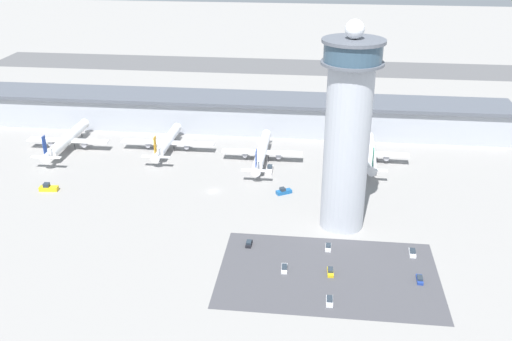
{
  "coord_description": "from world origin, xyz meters",
  "views": [
    {
      "loc": [
        38.35,
        -190.42,
        96.14
      ],
      "look_at": [
        15.85,
        5.15,
        7.18
      ],
      "focal_mm": 40.0,
      "sensor_mm": 36.0,
      "label": 1
    }
  ],
  "objects_px": {
    "service_truck_catering": "(270,170)",
    "service_truck_fuel": "(284,192)",
    "car_black_suv": "(412,253)",
    "service_truck_baggage": "(48,188)",
    "car_navy_sedan": "(284,268)",
    "car_silver_sedan": "(330,272)",
    "control_tower": "(348,132)",
    "car_yellow_taxi": "(330,301)",
    "car_grey_coupe": "(328,247)",
    "airplane_gate_charlie": "(262,152)",
    "airplane_gate_bravo": "(167,142)",
    "car_white_wagon": "(249,244)",
    "airplane_gate_alpha": "(67,140)",
    "airplane_gate_delta": "(370,153)",
    "car_maroon_suv": "(420,279)"
  },
  "relations": [
    {
      "from": "service_truck_catering",
      "to": "service_truck_fuel",
      "type": "xyz_separation_m",
      "value": [
        7.08,
        -19.15,
        -0.03
      ]
    },
    {
      "from": "car_black_suv",
      "to": "service_truck_baggage",
      "type": "bearing_deg",
      "value": 167.34
    },
    {
      "from": "car_navy_sedan",
      "to": "car_silver_sedan",
      "type": "height_order",
      "value": "car_silver_sedan"
    },
    {
      "from": "control_tower",
      "to": "service_truck_catering",
      "type": "distance_m",
      "value": 58.81
    },
    {
      "from": "control_tower",
      "to": "car_navy_sedan",
      "type": "xyz_separation_m",
      "value": [
        -17.23,
        -29.18,
        -32.83
      ]
    },
    {
      "from": "service_truck_fuel",
      "to": "car_yellow_taxi",
      "type": "relative_size",
      "value": 1.37
    },
    {
      "from": "car_grey_coupe",
      "to": "car_black_suv",
      "type": "xyz_separation_m",
      "value": [
        25.85,
        -0.11,
        -0.02
      ]
    },
    {
      "from": "airplane_gate_charlie",
      "to": "car_yellow_taxi",
      "type": "xyz_separation_m",
      "value": [
        28.4,
        -93.62,
        -3.89
      ]
    },
    {
      "from": "car_black_suv",
      "to": "airplane_gate_charlie",
      "type": "bearing_deg",
      "value": 129.05
    },
    {
      "from": "car_navy_sedan",
      "to": "car_black_suv",
      "type": "height_order",
      "value": "car_navy_sedan"
    },
    {
      "from": "airplane_gate_bravo",
      "to": "car_silver_sedan",
      "type": "height_order",
      "value": "airplane_gate_bravo"
    },
    {
      "from": "service_truck_fuel",
      "to": "car_grey_coupe",
      "type": "bearing_deg",
      "value": -65.82
    },
    {
      "from": "airplane_gate_bravo",
      "to": "car_yellow_taxi",
      "type": "xyz_separation_m",
      "value": [
        71.08,
        -100.45,
        -3.71
      ]
    },
    {
      "from": "car_white_wagon",
      "to": "airplane_gate_alpha",
      "type": "bearing_deg",
      "value": 142.09
    },
    {
      "from": "car_yellow_taxi",
      "to": "car_grey_coupe",
      "type": "distance_m",
      "value": 27.27
    },
    {
      "from": "car_navy_sedan",
      "to": "car_silver_sedan",
      "type": "distance_m",
      "value": 13.51
    },
    {
      "from": "car_white_wagon",
      "to": "car_silver_sedan",
      "type": "distance_m",
      "value": 28.66
    },
    {
      "from": "car_black_suv",
      "to": "airplane_gate_alpha",
      "type": "bearing_deg",
      "value": 153.71
    },
    {
      "from": "control_tower",
      "to": "airplane_gate_bravo",
      "type": "xyz_separation_m",
      "value": [
        -75.09,
        57.17,
        -29.1
      ]
    },
    {
      "from": "service_truck_baggage",
      "to": "car_yellow_taxi",
      "type": "bearing_deg",
      "value": -28.15
    },
    {
      "from": "airplane_gate_charlie",
      "to": "car_navy_sedan",
      "type": "xyz_separation_m",
      "value": [
        15.18,
        -79.52,
        -3.91
      ]
    },
    {
      "from": "airplane_gate_alpha",
      "to": "car_yellow_taxi",
      "type": "relative_size",
      "value": 9.69
    },
    {
      "from": "service_truck_baggage",
      "to": "car_white_wagon",
      "type": "relative_size",
      "value": 1.68
    },
    {
      "from": "airplane_gate_delta",
      "to": "service_truck_fuel",
      "type": "relative_size",
      "value": 6.3
    },
    {
      "from": "airplane_gate_alpha",
      "to": "control_tower",
      "type": "bearing_deg",
      "value": -24.13
    },
    {
      "from": "airplane_gate_delta",
      "to": "car_navy_sedan",
      "type": "relative_size",
      "value": 8.22
    },
    {
      "from": "airplane_gate_charlie",
      "to": "service_truck_baggage",
      "type": "relative_size",
      "value": 6.01
    },
    {
      "from": "airplane_gate_delta",
      "to": "car_yellow_taxi",
      "type": "relative_size",
      "value": 8.65
    },
    {
      "from": "car_silver_sedan",
      "to": "car_grey_coupe",
      "type": "bearing_deg",
      "value": 92.59
    },
    {
      "from": "control_tower",
      "to": "car_navy_sedan",
      "type": "relative_size",
      "value": 14.36
    },
    {
      "from": "airplane_gate_charlie",
      "to": "car_white_wagon",
      "type": "height_order",
      "value": "airplane_gate_charlie"
    },
    {
      "from": "airplane_gate_alpha",
      "to": "car_white_wagon",
      "type": "height_order",
      "value": "airplane_gate_alpha"
    },
    {
      "from": "service_truck_baggage",
      "to": "control_tower",
      "type": "bearing_deg",
      "value": -6.95
    },
    {
      "from": "car_black_suv",
      "to": "service_truck_fuel",
      "type": "bearing_deg",
      "value": 138.82
    },
    {
      "from": "service_truck_fuel",
      "to": "car_maroon_suv",
      "type": "bearing_deg",
      "value": -50.27
    },
    {
      "from": "service_truck_baggage",
      "to": "car_black_suv",
      "type": "xyz_separation_m",
      "value": [
        131.49,
        -29.54,
        -0.49
      ]
    },
    {
      "from": "airplane_gate_bravo",
      "to": "car_maroon_suv",
      "type": "height_order",
      "value": "airplane_gate_bravo"
    },
    {
      "from": "service_truck_catering",
      "to": "airplane_gate_bravo",
      "type": "bearing_deg",
      "value": 160.15
    },
    {
      "from": "service_truck_catering",
      "to": "airplane_gate_charlie",
      "type": "bearing_deg",
      "value": 113.25
    },
    {
      "from": "service_truck_baggage",
      "to": "car_navy_sedan",
      "type": "relative_size",
      "value": 1.49
    },
    {
      "from": "service_truck_fuel",
      "to": "car_white_wagon",
      "type": "height_order",
      "value": "service_truck_fuel"
    },
    {
      "from": "control_tower",
      "to": "airplane_gate_bravo",
      "type": "relative_size",
      "value": 1.64
    },
    {
      "from": "airplane_gate_charlie",
      "to": "car_white_wagon",
      "type": "xyz_separation_m",
      "value": [
        3.04,
        -67.01,
        -3.92
      ]
    },
    {
      "from": "airplane_gate_bravo",
      "to": "car_black_suv",
      "type": "relative_size",
      "value": 8.56
    },
    {
      "from": "car_yellow_taxi",
      "to": "service_truck_catering",
      "type": "bearing_deg",
      "value": 106.07
    },
    {
      "from": "service_truck_catering",
      "to": "car_white_wagon",
      "type": "bearing_deg",
      "value": -91.33
    },
    {
      "from": "airplane_gate_alpha",
      "to": "service_truck_fuel",
      "type": "bearing_deg",
      "value": -18.25
    },
    {
      "from": "service_truck_catering",
      "to": "car_silver_sedan",
      "type": "bearing_deg",
      "value": -70.75
    },
    {
      "from": "control_tower",
      "to": "car_navy_sedan",
      "type": "bearing_deg",
      "value": -120.57
    },
    {
      "from": "service_truck_catering",
      "to": "car_grey_coupe",
      "type": "xyz_separation_m",
      "value": [
        23.71,
        -56.2,
        -0.3
      ]
    }
  ]
}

